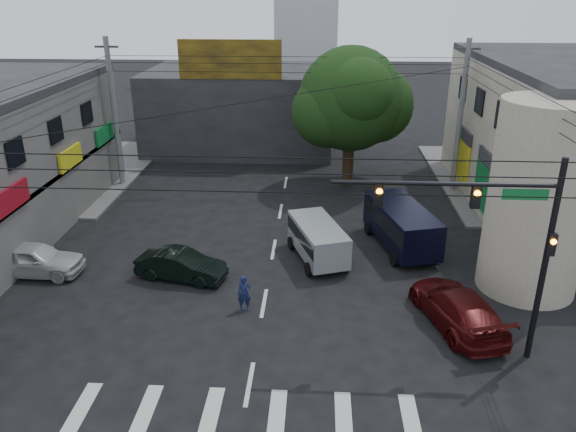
# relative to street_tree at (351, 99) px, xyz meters

# --- Properties ---
(ground) EXTENTS (160.00, 160.00, 0.00)m
(ground) POSITION_rel_street_tree_xyz_m (-4.00, -17.00, -5.47)
(ground) COLOR black
(ground) RESTS_ON ground
(sidewalk_far_left) EXTENTS (16.00, 16.00, 0.15)m
(sidewalk_far_left) POSITION_rel_street_tree_xyz_m (-22.00, 1.00, -5.40)
(sidewalk_far_left) COLOR #514F4C
(sidewalk_far_left) RESTS_ON ground
(sidewalk_far_right) EXTENTS (16.00, 16.00, 0.15)m
(sidewalk_far_right) POSITION_rel_street_tree_xyz_m (14.00, 1.00, -5.40)
(sidewalk_far_right) COLOR #514F4C
(sidewalk_far_right) RESTS_ON ground
(corner_column) EXTENTS (4.00, 4.00, 8.00)m
(corner_column) POSITION_rel_street_tree_xyz_m (7.00, -13.00, -1.47)
(corner_column) COLOR gray
(corner_column) RESTS_ON ground
(building_far) EXTENTS (14.00, 10.00, 6.00)m
(building_far) POSITION_rel_street_tree_xyz_m (-8.00, 9.00, -2.47)
(building_far) COLOR #232326
(building_far) RESTS_ON ground
(billboard) EXTENTS (7.00, 0.30, 2.60)m
(billboard) POSITION_rel_street_tree_xyz_m (-8.00, 4.10, 1.83)
(billboard) COLOR olive
(billboard) RESTS_ON building_far
(street_tree) EXTENTS (6.40, 6.40, 8.70)m
(street_tree) POSITION_rel_street_tree_xyz_m (0.00, 0.00, 0.00)
(street_tree) COLOR black
(street_tree) RESTS_ON ground
(traffic_gantry) EXTENTS (7.10, 0.35, 7.20)m
(traffic_gantry) POSITION_rel_street_tree_xyz_m (3.82, -18.00, -0.64)
(traffic_gantry) COLOR black
(traffic_gantry) RESTS_ON ground
(utility_pole_far_left) EXTENTS (0.32, 0.32, 9.20)m
(utility_pole_far_left) POSITION_rel_street_tree_xyz_m (-14.50, -1.00, -0.87)
(utility_pole_far_left) COLOR #59595B
(utility_pole_far_left) RESTS_ON ground
(utility_pole_far_right) EXTENTS (0.32, 0.32, 9.20)m
(utility_pole_far_right) POSITION_rel_street_tree_xyz_m (6.50, -1.00, -0.87)
(utility_pole_far_right) COLOR #59595B
(utility_pole_far_right) RESTS_ON ground
(dark_sedan) EXTENTS (3.03, 4.51, 1.30)m
(dark_sedan) POSITION_rel_street_tree_xyz_m (-7.81, -13.13, -4.83)
(dark_sedan) COLOR black
(dark_sedan) RESTS_ON ground
(white_compact) EXTENTS (1.96, 4.42, 1.48)m
(white_compact) POSITION_rel_street_tree_xyz_m (-14.43, -13.07, -4.74)
(white_compact) COLOR #B5B5B1
(white_compact) RESTS_ON ground
(maroon_sedan) EXTENTS (4.79, 6.20, 1.48)m
(maroon_sedan) POSITION_rel_street_tree_xyz_m (3.44, -16.12, -4.73)
(maroon_sedan) COLOR #3D0809
(maroon_sedan) RESTS_ON ground
(silver_minivan) EXTENTS (5.23, 4.28, 1.79)m
(silver_minivan) POSITION_rel_street_tree_xyz_m (-1.85, -10.96, -4.58)
(silver_minivan) COLOR #999DA1
(silver_minivan) RESTS_ON ground
(navy_van) EXTENTS (6.30, 4.65, 2.12)m
(navy_van) POSITION_rel_street_tree_xyz_m (2.18, -9.40, -4.41)
(navy_van) COLOR black
(navy_van) RESTS_ON ground
(traffic_officer) EXTENTS (0.67, 0.54, 1.50)m
(traffic_officer) POSITION_rel_street_tree_xyz_m (-4.71, -15.56, -4.72)
(traffic_officer) COLOR #111A3E
(traffic_officer) RESTS_ON ground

